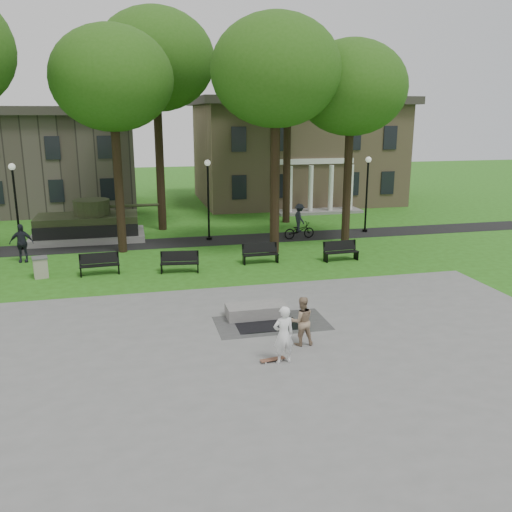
{
  "coord_description": "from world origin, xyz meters",
  "views": [
    {
      "loc": [
        -3.96,
        -18.99,
        7.24
      ],
      "look_at": [
        1.13,
        2.73,
        1.4
      ],
      "focal_mm": 38.0,
      "sensor_mm": 36.0,
      "label": 1
    }
  ],
  "objects_px": {
    "concrete_block": "(256,311)",
    "skateboarder": "(283,335)",
    "park_bench_0": "(100,263)",
    "trash_bin": "(40,267)",
    "cyclist": "(299,224)",
    "friend_watching": "(302,321)"
  },
  "relations": [
    {
      "from": "concrete_block",
      "to": "skateboarder",
      "type": "xyz_separation_m",
      "value": [
        -0.09,
        -3.93,
        0.67
      ]
    },
    {
      "from": "park_bench_0",
      "to": "trash_bin",
      "type": "distance_m",
      "value": 2.61
    },
    {
      "from": "concrete_block",
      "to": "cyclist",
      "type": "relative_size",
      "value": 1.04
    },
    {
      "from": "friend_watching",
      "to": "park_bench_0",
      "type": "distance_m",
      "value": 11.89
    },
    {
      "from": "friend_watching",
      "to": "trash_bin",
      "type": "relative_size",
      "value": 1.69
    },
    {
      "from": "cyclist",
      "to": "park_bench_0",
      "type": "height_order",
      "value": "cyclist"
    },
    {
      "from": "concrete_block",
      "to": "park_bench_0",
      "type": "distance_m",
      "value": 9.16
    },
    {
      "from": "skateboarder",
      "to": "friend_watching",
      "type": "distance_m",
      "value": 1.48
    },
    {
      "from": "concrete_block",
      "to": "cyclist",
      "type": "xyz_separation_m",
      "value": [
        5.5,
        12.12,
        0.62
      ]
    },
    {
      "from": "concrete_block",
      "to": "cyclist",
      "type": "bearing_deg",
      "value": 65.58
    },
    {
      "from": "cyclist",
      "to": "park_bench_0",
      "type": "bearing_deg",
      "value": 108.72
    },
    {
      "from": "skateboarder",
      "to": "cyclist",
      "type": "bearing_deg",
      "value": -116.57
    },
    {
      "from": "friend_watching",
      "to": "trash_bin",
      "type": "bearing_deg",
      "value": -45.94
    },
    {
      "from": "concrete_block",
      "to": "trash_bin",
      "type": "height_order",
      "value": "trash_bin"
    },
    {
      "from": "friend_watching",
      "to": "trash_bin",
      "type": "height_order",
      "value": "friend_watching"
    },
    {
      "from": "friend_watching",
      "to": "cyclist",
      "type": "relative_size",
      "value": 0.77
    },
    {
      "from": "concrete_block",
      "to": "trash_bin",
      "type": "distance_m",
      "value": 11.07
    },
    {
      "from": "park_bench_0",
      "to": "trash_bin",
      "type": "xyz_separation_m",
      "value": [
        -2.61,
        0.09,
        -0.04
      ]
    },
    {
      "from": "friend_watching",
      "to": "park_bench_0",
      "type": "height_order",
      "value": "friend_watching"
    },
    {
      "from": "skateboarder",
      "to": "trash_bin",
      "type": "xyz_separation_m",
      "value": [
        -8.37,
        11.06,
        -0.43
      ]
    },
    {
      "from": "cyclist",
      "to": "park_bench_0",
      "type": "xyz_separation_m",
      "value": [
        -11.35,
        -5.08,
        -0.34
      ]
    },
    {
      "from": "concrete_block",
      "to": "park_bench_0",
      "type": "height_order",
      "value": "park_bench_0"
    }
  ]
}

